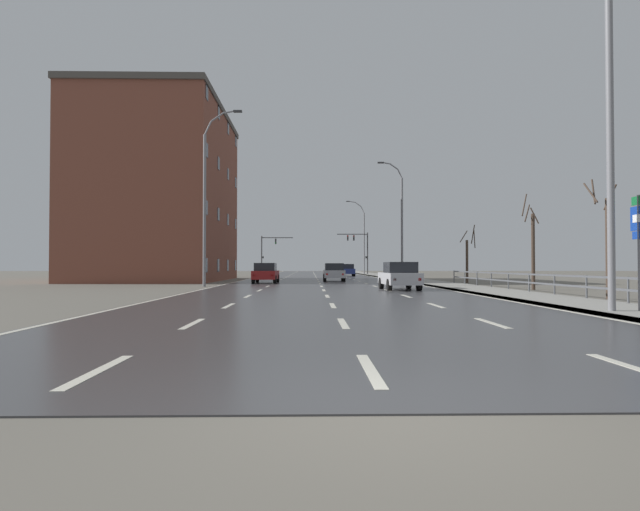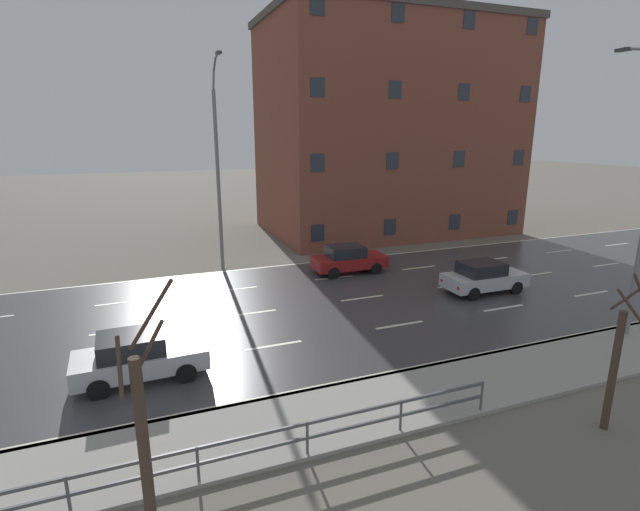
{
  "view_description": "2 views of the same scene",
  "coord_description": "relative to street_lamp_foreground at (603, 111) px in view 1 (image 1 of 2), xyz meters",
  "views": [
    {
      "loc": [
        -0.79,
        -4.76,
        1.37
      ],
      "look_at": [
        0.36,
        51.54,
        2.46
      ],
      "focal_mm": 29.25,
      "sensor_mm": 36.0,
      "label": 1
    },
    {
      "loc": [
        19.39,
        24.71,
        7.81
      ],
      "look_at": [
        0.0,
        32.23,
        2.34
      ],
      "focal_mm": 26.8,
      "sensor_mm": 36.0,
      "label": 2
    }
  ],
  "objects": [
    {
      "name": "traffic_signal_right",
      "position": [
        -0.6,
        63.28,
        -1.38
      ],
      "size": [
        4.63,
        0.36,
        6.31
      ],
      "color": "#38383A",
      "rests_on": "ground"
    },
    {
      "name": "guardrail",
      "position": [
        2.43,
        9.41,
        -4.97
      ],
      "size": [
        0.07,
        28.81,
        1.0
      ],
      "color": "#515459",
      "rests_on": "ground"
    },
    {
      "name": "street_lamp_distant",
      "position": [
        -0.0,
        65.24,
        -0.17
      ],
      "size": [
        2.85,
        0.24,
        11.32
      ],
      "color": "slate",
      "rests_on": "ground"
    },
    {
      "name": "brick_building",
      "position": [
        -21.85,
        33.88,
        2.26
      ],
      "size": [
        11.61,
        18.66,
        15.86
      ],
      "color": "brown",
      "rests_on": "ground"
    },
    {
      "name": "highway_sign",
      "position": [
        0.97,
        0.02,
        -3.53
      ],
      "size": [
        0.09,
        0.68,
        3.34
      ],
      "color": "slate",
      "rests_on": "ground"
    },
    {
      "name": "street_lamp_foreground",
      "position": [
        0.0,
        0.0,
        0.0
      ],
      "size": [
        2.87,
        0.24,
        11.67
      ],
      "color": "slate",
      "rests_on": "ground"
    },
    {
      "name": "bare_tree_near",
      "position": [
        3.96,
        6.73,
        -3.36
      ],
      "size": [
        1.14,
        1.33,
        5.03
      ],
      "color": "#423328",
      "rests_on": "ground"
    },
    {
      "name": "sidewalk_right",
      "position": [
        1.01,
        50.48,
        -5.62
      ],
      "size": [
        3.0,
        120.0,
        0.12
      ],
      "color": "gray",
      "rests_on": "ground"
    },
    {
      "name": "ground_plane",
      "position": [
        -7.42,
        38.48,
        -5.74
      ],
      "size": [
        160.0,
        160.0,
        0.12
      ],
      "color": "#666056"
    },
    {
      "name": "street_lamp_midground",
      "position": [
        0.05,
        32.62,
        -0.37
      ],
      "size": [
        2.31,
        0.24,
        10.81
      ],
      "color": "slate",
      "rests_on": "ground"
    },
    {
      "name": "car_far_right",
      "position": [
        -6.07,
        30.86,
        -4.87
      ],
      "size": [
        1.87,
        4.12,
        1.57
      ],
      "rotation": [
        0.0,
        0.0,
        -0.01
      ],
      "color": "#B7B7BC",
      "rests_on": "ground"
    },
    {
      "name": "car_distant",
      "position": [
        -3.15,
        14.81,
        -4.87
      ],
      "size": [
        1.94,
        4.15,
        1.57
      ],
      "rotation": [
        0.0,
        0.0,
        0.03
      ],
      "color": "#B7B7BC",
      "rests_on": "ground"
    },
    {
      "name": "street_lamp_left_bank",
      "position": [
        -14.87,
        19.57,
        -0.03
      ],
      "size": [
        2.51,
        0.24,
        11.54
      ],
      "color": "slate",
      "rests_on": "ground"
    },
    {
      "name": "car_near_left",
      "position": [
        -11.58,
        26.03,
        -4.87
      ],
      "size": [
        1.91,
        4.14,
        1.57
      ],
      "rotation": [
        0.0,
        0.0,
        -0.02
      ],
      "color": "maroon",
      "rests_on": "ground"
    },
    {
      "name": "bare_tree_far",
      "position": [
        4.26,
        26.45,
        -3.7
      ],
      "size": [
        1.3,
        1.35,
        4.56
      ],
      "color": "#423328",
      "rests_on": "ground"
    },
    {
      "name": "car_mid_centre",
      "position": [
        -3.39,
        52.01,
        -4.87
      ],
      "size": [
        1.84,
        4.1,
        1.57
      ],
      "rotation": [
        0.0,
        0.0,
        0.0
      ],
      "color": "navy",
      "rests_on": "ground"
    },
    {
      "name": "bare_tree_mid",
      "position": [
        4.45,
        14.95,
        -3.29
      ],
      "size": [
        0.93,
        0.96,
        5.54
      ],
      "color": "#423328",
      "rests_on": "ground"
    },
    {
      "name": "road_asphalt_strip",
      "position": [
        -7.42,
        50.48,
        -5.67
      ],
      "size": [
        14.0,
        120.0,
        0.03
      ],
      "color": "#3D3D3F",
      "rests_on": "ground"
    },
    {
      "name": "traffic_signal_left",
      "position": [
        -14.46,
        63.29,
        -1.88
      ],
      "size": [
        4.74,
        0.36,
        5.78
      ],
      "color": "#38383A",
      "rests_on": "ground"
    }
  ]
}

